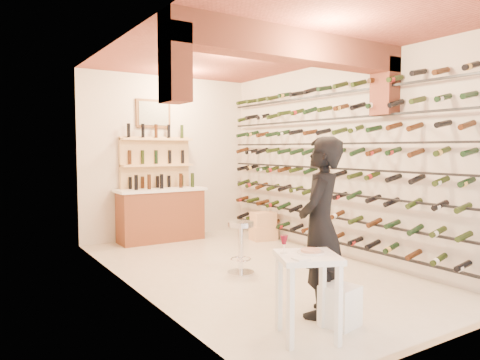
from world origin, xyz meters
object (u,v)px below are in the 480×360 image
(wine_rack, at_px, (329,162))
(person, at_px, (320,227))
(back_counter, at_px, (161,213))
(crate_lower, at_px, (263,233))
(tasting_table, at_px, (307,269))
(chrome_barstool, at_px, (241,244))
(white_stool, at_px, (340,306))

(wine_rack, distance_m, person, 2.73)
(back_counter, bearing_deg, crate_lower, -30.20)
(tasting_table, distance_m, person, 0.70)
(wine_rack, distance_m, crate_lower, 2.18)
(tasting_table, distance_m, crate_lower, 4.55)
(back_counter, bearing_deg, chrome_barstool, -88.73)
(white_stool, bearing_deg, person, 83.94)
(back_counter, height_order, person, person)
(white_stool, bearing_deg, wine_rack, 48.64)
(back_counter, relative_size, white_stool, 4.19)
(white_stool, distance_m, person, 0.82)
(tasting_table, xyz_separation_m, crate_lower, (2.28, 3.91, -0.51))
(tasting_table, xyz_separation_m, person, (0.51, 0.38, 0.30))
(white_stool, bearing_deg, crate_lower, 64.91)
(wine_rack, relative_size, back_counter, 3.35)
(tasting_table, bearing_deg, crate_lower, 83.96)
(back_counter, xyz_separation_m, tasting_table, (-0.58, -4.90, 0.12))
(person, relative_size, crate_lower, 3.99)
(tasting_table, xyz_separation_m, white_stool, (0.47, 0.05, -0.45))
(wine_rack, bearing_deg, back_counter, 124.66)
(back_counter, relative_size, tasting_table, 1.77)
(wine_rack, xyz_separation_m, crate_lower, (-0.13, 1.66, -1.41))
(back_counter, bearing_deg, wine_rack, -55.34)
(tasting_table, height_order, white_stool, tasting_table)
(back_counter, relative_size, crate_lower, 3.58)
(wine_rack, height_order, person, wine_rack)
(back_counter, xyz_separation_m, crate_lower, (1.70, -0.99, -0.39))
(white_stool, height_order, person, person)
(wine_rack, xyz_separation_m, tasting_table, (-2.41, -2.25, -0.90))
(tasting_table, height_order, chrome_barstool, tasting_table)
(wine_rack, height_order, crate_lower, wine_rack)
(wine_rack, height_order, tasting_table, wine_rack)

